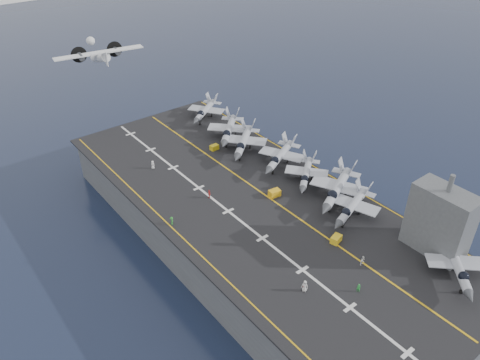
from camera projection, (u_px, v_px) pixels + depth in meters
ground at (252, 240)px, 97.74m from camera, size 500.00×500.00×0.00m
hull at (252, 221)px, 94.98m from camera, size 36.00×90.00×10.00m
flight_deck at (253, 201)px, 92.12m from camera, size 38.00×92.00×0.40m
foul_line at (264, 194)px, 93.54m from camera, size 0.35×90.00×0.02m
landing_centerline at (228, 211)px, 88.90m from camera, size 0.50×90.00×0.02m
deck_edge_port at (179, 234)px, 83.22m from camera, size 0.25×90.00×0.02m
deck_edge_stbd at (318, 169)px, 101.55m from camera, size 0.25×90.00×0.02m
island_superstructure at (442, 214)px, 75.95m from camera, size 5.00×10.00×15.00m
fighter_jet_0 at (457, 264)px, 73.51m from camera, size 15.99×16.12×4.73m
fighter_jet_2 at (352, 205)px, 86.37m from camera, size 16.41×13.41×4.92m
fighter_jet_3 at (338, 187)px, 90.63m from camera, size 19.48×16.86×5.69m
fighter_jet_4 at (306, 173)px, 96.05m from camera, size 15.92×15.17×4.61m
fighter_jet_5 at (280, 155)px, 101.56m from camera, size 17.49×15.25×5.10m
fighter_jet_6 at (243, 141)px, 106.61m from camera, size 18.47×17.84×5.37m
fighter_jet_7 at (229, 129)px, 111.62m from camera, size 18.37×18.20×5.39m
fighter_jet_8 at (205, 110)px, 121.04m from camera, size 16.84×15.61×4.87m
tow_cart_a at (336, 239)px, 81.22m from camera, size 2.35×1.83×1.24m
tow_cart_b at (275, 193)px, 92.77m from camera, size 2.43×1.76×1.35m
tow_cart_c at (214, 147)px, 108.34m from camera, size 1.97×1.32×1.16m
crew_0 at (305, 286)px, 71.48m from camera, size 1.36×1.47×2.04m
crew_1 at (304, 287)px, 71.59m from camera, size 1.05×1.22×1.72m
crew_3 at (172, 221)px, 85.15m from camera, size 1.10×1.18×1.64m
crew_4 at (209, 194)px, 92.12m from camera, size 1.31×1.28×1.83m
crew_5 at (153, 165)px, 101.24m from camera, size 1.20×1.35×1.88m
crew_6 at (359, 288)px, 71.49m from camera, size 1.07×1.14×1.58m
crew_7 at (363, 260)px, 76.36m from camera, size 1.11×0.79×1.77m
transport_plane at (100, 58)px, 115.51m from camera, size 23.90×18.18×5.15m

